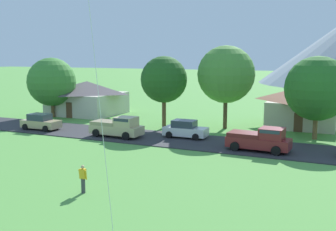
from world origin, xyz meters
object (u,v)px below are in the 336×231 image
Objects in this scene: parked_car_white_mid_west at (185,129)px; pickup_truck_sand_west_side at (118,127)px; tree_far_right at (52,82)px; pickup_truck_maroon_east_side at (260,139)px; watcher_person at (83,178)px; house_leftmost at (303,106)px; tree_near_right at (317,88)px; parked_car_tan_east_end at (41,122)px; tree_left_of_center at (226,74)px; house_right_center at (87,97)px; tree_right_of_center at (164,80)px.

pickup_truck_sand_west_side reaches higher than parked_car_white_mid_west.
tree_far_right is 29.60m from pickup_truck_maroon_east_side.
pickup_truck_sand_west_side is (-6.17, -2.35, 0.19)m from parked_car_white_mid_west.
house_leftmost is at bearing 72.32° from watcher_person.
parked_car_white_mid_west is at bearing -157.94° from tree_near_right.
house_leftmost is 1.52× the size of pickup_truck_maroon_east_side.
tree_left_of_center is at bearing 26.88° from parked_car_tan_east_end.
tree_left_of_center is 2.13× the size of parked_car_tan_east_end.
tree_left_of_center is (20.24, -2.96, 3.60)m from house_right_center.
parked_car_white_mid_west is 0.81× the size of pickup_truck_sand_west_side.
parked_car_tan_east_end is (-15.73, -2.46, 0.00)m from parked_car_white_mid_west.
parked_car_white_mid_west is (-2.04, -6.54, -5.04)m from tree_left_of_center.
tree_right_of_center reaches higher than parked_car_tan_east_end.
tree_left_of_center reaches higher than watcher_person.
tree_near_right is 13.01m from parked_car_white_mid_west.
parked_car_white_mid_west is 15.92m from parked_car_tan_east_end.
tree_far_right is (-32.07, 0.63, -0.31)m from tree_near_right.
pickup_truck_maroon_east_side reaches higher than parked_car_white_mid_west.
tree_far_right is at bearing -168.27° from house_leftmost.
watcher_person is (16.18, -14.59, 0.01)m from parked_car_tan_east_end.
tree_left_of_center is 1.72× the size of pickup_truck_sand_west_side.
tree_near_right is 28.40m from parked_car_tan_east_end.
house_leftmost is 1.02× the size of tree_near_right.
tree_far_right is at bearing 175.45° from tree_right_of_center.
parked_car_white_mid_west is 6.61m from pickup_truck_sand_west_side.
house_right_center reaches higher than watcher_person.
tree_left_of_center is 22.71m from tree_far_right.
parked_car_white_mid_west reaches higher than watcher_person.
house_right_center is 12.30m from parked_car_tan_east_end.
tree_far_right is at bearing 152.11° from pickup_truck_sand_west_side.
pickup_truck_sand_west_side is at bearing -108.00° from tree_right_of_center.
tree_near_right is at bearing -9.28° from house_right_center.
house_right_center is 20.58m from parked_car_white_mid_west.
pickup_truck_sand_west_side is 3.13× the size of watcher_person.
house_right_center is 20.77m from tree_left_of_center.
watcher_person is at bearing -46.70° from tree_far_right.
tree_right_of_center reaches higher than house_leftmost.
tree_left_of_center is 9.68m from tree_near_right.
house_right_center is 1.18× the size of tree_right_of_center.
house_right_center is 15.43m from tree_right_of_center.
tree_near_right is at bearing 63.07° from watcher_person.
watcher_person is at bearing -42.04° from parked_car_tan_east_end.
house_right_center is 5.54× the size of watcher_person.
tree_left_of_center is 2.13× the size of parked_car_white_mid_west.
parked_car_white_mid_west is 8.14m from pickup_truck_maroon_east_side.
parked_car_tan_east_end is (2.47, -11.96, -1.44)m from house_right_center.
house_leftmost is 15.93m from tree_right_of_center.
pickup_truck_maroon_east_side is (5.71, -9.04, -4.85)m from tree_left_of_center.
parked_car_tan_east_end is at bearing 179.91° from pickup_truck_maroon_east_side.
pickup_truck_sand_west_side is at bearing -138.57° from house_leftmost.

